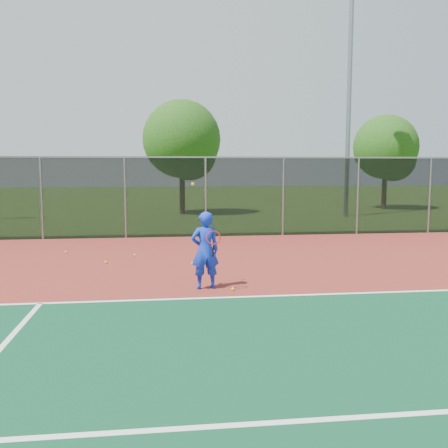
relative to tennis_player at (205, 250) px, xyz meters
name	(u,v)px	position (x,y,z in m)	size (l,w,h in m)	color
court_apron	(407,306)	(3.72, -1.85, -0.86)	(30.00, 20.00, 0.02)	maroon
fence_back	(283,195)	(3.72, 8.15, 0.70)	(30.00, 0.06, 3.03)	black
tennis_player	(205,250)	(0.00, 0.00, 0.00)	(0.67, 0.66, 2.31)	#1632D2
practice_ball_0	(66,252)	(-3.88, 4.96, -0.81)	(0.07, 0.07, 0.07)	yellow
practice_ball_1	(192,263)	(-0.12, 2.70, -0.81)	(0.07, 0.07, 0.07)	yellow
practice_ball_3	(233,289)	(0.57, -0.27, -0.81)	(0.07, 0.07, 0.07)	yellow
practice_ball_4	(135,255)	(-1.74, 4.18, -0.81)	(0.07, 0.07, 0.07)	yellow
practice_ball_8	(106,262)	(-2.48, 3.16, -0.81)	(0.07, 0.07, 0.07)	yellow
floodlight_n	(349,82)	(8.89, 15.08, 6.18)	(0.90, 0.40, 12.53)	gray
tree_back_left	(184,143)	(0.30, 17.38, 3.12)	(4.33, 4.33, 6.36)	#342313
tree_back_mid	(388,150)	(13.10, 19.31, 2.82)	(4.00, 4.00, 5.88)	#342313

